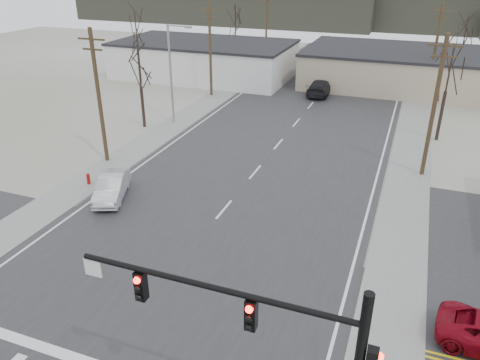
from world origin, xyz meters
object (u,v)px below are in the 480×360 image
(traffic_signal_mast, at_px, (288,350))
(car_far_a, at_px, (320,87))
(car_far_b, at_px, (315,47))
(fire_hydrant, at_px, (88,179))
(sedan_crossing, at_px, (112,187))

(traffic_signal_mast, distance_m, car_far_a, 43.58)
(car_far_a, relative_size, car_far_b, 1.40)
(traffic_signal_mast, relative_size, fire_hydrant, 10.29)
(traffic_signal_mast, xyz_separation_m, car_far_b, (-14.31, 68.63, -3.92))
(fire_hydrant, bearing_deg, traffic_signal_mast, -38.13)
(sedan_crossing, distance_m, car_far_b, 55.50)
(fire_hydrant, height_order, sedan_crossing, sedan_crossing)
(traffic_signal_mast, height_order, car_far_b, traffic_signal_mast)
(sedan_crossing, height_order, car_far_b, sedan_crossing)
(fire_hydrant, bearing_deg, car_far_a, 70.25)
(traffic_signal_mast, relative_size, car_far_a, 1.54)
(fire_hydrant, relative_size, car_far_a, 0.15)
(fire_hydrant, distance_m, car_far_b, 54.56)
(fire_hydrant, height_order, car_far_b, car_far_b)
(sedan_crossing, xyz_separation_m, car_far_a, (7.53, 29.56, 0.08))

